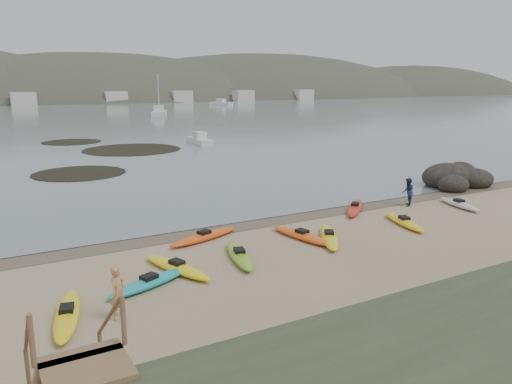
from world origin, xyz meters
TOP-DOWN VIEW (x-y plane):
  - ground at (0.00, 0.00)m, footprint 600.00×600.00m
  - wet_sand at (0.00, -0.30)m, footprint 60.00×60.00m
  - stairs at (-11.00, -11.62)m, footprint 1.50×2.70m
  - kayaks at (-0.67, -4.04)m, footprint 23.45×9.31m
  - person_west at (-9.02, -7.48)m, footprint 0.71×0.71m
  - person_east at (9.13, -1.64)m, footprint 1.00×0.99m
  - rock_cluster at (16.44, 0.90)m, footprint 5.43×4.02m
  - kelp_mats at (-0.76, 29.60)m, footprint 16.20×28.90m
  - moored_boats at (1.49, 84.16)m, footprint 101.19×92.99m
  - far_hills at (39.38, 193.97)m, footprint 550.00×135.00m
  - far_town at (6.00, 145.00)m, footprint 199.00×5.00m

SIDE VIEW (x-z plane):
  - far_hills at x=39.38m, z-range -55.93..24.07m
  - ground at x=0.00m, z-range 0.00..0.00m
  - wet_sand at x=0.00m, z-range 0.00..0.00m
  - kelp_mats at x=-0.76m, z-range 0.01..0.05m
  - kayaks at x=-0.67m, z-range 0.00..0.34m
  - rock_cluster at x=16.44m, z-range -0.70..1.21m
  - moored_boats at x=1.49m, z-range -0.06..1.21m
  - person_east at x=9.13m, z-range 0.00..1.63m
  - person_west at x=-9.02m, z-range 0.00..1.66m
  - stairs at x=-11.00m, z-range 0.00..2.10m
  - far_town at x=6.00m, z-range 0.00..4.00m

